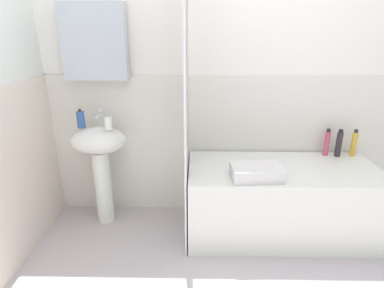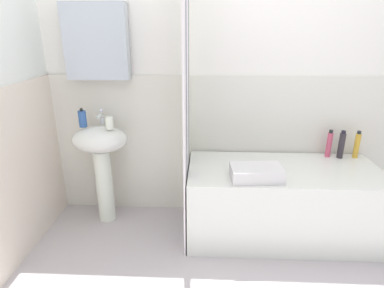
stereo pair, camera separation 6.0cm
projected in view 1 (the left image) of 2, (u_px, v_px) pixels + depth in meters
wall_back_tiled at (229, 83)px, 2.55m from camera, size 3.60×0.18×2.40m
sink at (100, 154)px, 2.53m from camera, size 0.44×0.34×0.82m
faucet at (100, 118)px, 2.51m from camera, size 0.03×0.12×0.12m
soap_dispenser at (81, 119)px, 2.44m from camera, size 0.06×0.06×0.15m
toothbrush_cup at (108, 124)px, 2.40m from camera, size 0.06×0.06×0.09m
bathtub at (280, 200)px, 2.49m from camera, size 1.43×0.65×0.56m
shower_curtain at (187, 110)px, 2.26m from camera, size 0.01×0.65×2.00m
shampoo_bottle at (354, 144)px, 2.58m from camera, size 0.04×0.04×0.23m
body_wash_bottle at (339, 144)px, 2.57m from camera, size 0.05×0.05×0.23m
lotion_bottle at (327, 143)px, 2.59m from camera, size 0.04×0.04×0.23m
towel_folded at (257, 172)px, 2.20m from camera, size 0.37×0.24×0.09m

